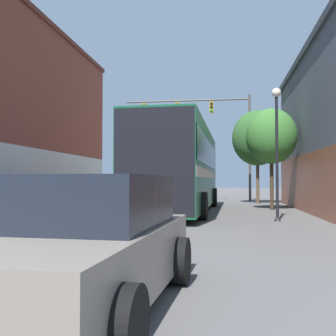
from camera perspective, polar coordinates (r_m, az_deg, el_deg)
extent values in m
cube|color=silver|center=(17.41, -4.89, -6.45)|extent=(0.14, 42.33, 0.01)
cube|color=beige|center=(23.63, -18.09, -1.28)|extent=(0.24, 22.18, 3.20)
cube|color=#995138|center=(16.63, 20.80, -2.14)|extent=(0.24, 18.32, 2.56)
cube|color=#145133|center=(17.90, 1.82, -0.01)|extent=(2.86, 12.05, 3.50)
cube|color=black|center=(17.93, 1.82, 2.00)|extent=(2.91, 11.81, 1.12)
cube|color=beige|center=(17.89, 1.82, -0.91)|extent=(2.90, 11.93, 0.35)
cube|color=black|center=(12.01, -2.08, 0.91)|extent=(2.53, 0.12, 3.36)
cylinder|color=black|center=(21.78, -0.28, -4.23)|extent=(0.32, 1.01, 1.00)
cylinder|color=black|center=(21.48, 6.69, -4.25)|extent=(0.32, 1.01, 1.00)
cylinder|color=black|center=(14.53, -5.38, -5.39)|extent=(0.32, 1.01, 1.00)
cylinder|color=black|center=(14.08, 5.10, -5.50)|extent=(0.32, 1.01, 1.00)
cube|color=slate|center=(4.52, -13.07, -12.90)|extent=(2.02, 4.00, 0.70)
cube|color=black|center=(4.66, -11.81, -4.64)|extent=(1.77, 2.12, 0.58)
cylinder|color=black|center=(6.04, -16.51, -12.08)|extent=(0.25, 0.64, 0.63)
cylinder|color=black|center=(5.44, 1.76, -13.30)|extent=(0.25, 0.64, 0.63)
cylinder|color=black|center=(3.16, -6.19, -21.82)|extent=(0.25, 0.64, 0.63)
cube|color=orange|center=(28.74, -7.80, -3.74)|extent=(2.30, 4.74, 0.56)
cube|color=black|center=(28.50, -7.87, -2.72)|extent=(1.87, 2.55, 0.47)
cylinder|color=black|center=(30.28, -9.08, -3.92)|extent=(0.30, 0.63, 0.61)
cylinder|color=black|center=(30.03, -5.73, -3.95)|extent=(0.30, 0.63, 0.61)
cylinder|color=black|center=(27.50, -10.08, -4.12)|extent=(0.30, 0.63, 0.61)
cylinder|color=black|center=(27.23, -6.39, -4.16)|extent=(0.30, 0.63, 0.61)
cube|color=red|center=(23.27, -11.13, -3.96)|extent=(2.23, 4.61, 0.72)
cube|color=black|center=(23.03, -11.25, -2.39)|extent=(1.86, 2.47, 0.56)
cylinder|color=black|center=(24.83, -12.46, -4.31)|extent=(0.29, 0.66, 0.64)
cylinder|color=black|center=(24.43, -8.29, -4.38)|extent=(0.29, 0.66, 0.64)
cylinder|color=black|center=(22.18, -14.27, -4.59)|extent=(0.29, 0.66, 0.64)
cylinder|color=black|center=(21.73, -9.61, -4.68)|extent=(0.29, 0.66, 0.64)
cube|color=navy|center=(18.27, -18.78, -4.55)|extent=(2.37, 4.66, 0.68)
cube|color=black|center=(18.07, -19.16, -2.70)|extent=(1.95, 2.52, 0.50)
cylinder|color=black|center=(19.95, -18.77, -4.89)|extent=(0.30, 0.64, 0.62)
cylinder|color=black|center=(18.96, -14.06, -5.09)|extent=(0.30, 0.64, 0.62)
cylinder|color=black|center=(16.61, -18.82, -5.51)|extent=(0.30, 0.64, 0.62)
cylinder|color=#514C47|center=(28.21, 11.78, 2.94)|extent=(0.18, 0.18, 7.49)
cylinder|color=#514C47|center=(28.78, 2.72, 9.74)|extent=(8.90, 0.12, 0.12)
cube|color=#9E8419|center=(28.57, 6.32, 8.77)|extent=(0.28, 0.24, 0.80)
sphere|color=black|center=(28.46, 6.31, 9.32)|extent=(0.18, 0.18, 0.18)
sphere|color=black|center=(28.42, 6.31, 8.83)|extent=(0.18, 0.18, 0.18)
sphere|color=green|center=(28.37, 6.31, 8.33)|extent=(0.18, 0.18, 0.18)
cube|color=#9E8419|center=(28.75, 1.39, 8.69)|extent=(0.28, 0.24, 0.80)
sphere|color=black|center=(28.65, 1.35, 9.23)|extent=(0.18, 0.18, 0.18)
sphere|color=black|center=(28.61, 1.35, 8.75)|extent=(0.18, 0.18, 0.18)
sphere|color=green|center=(28.56, 1.35, 8.26)|extent=(0.18, 0.18, 0.18)
cube|color=#9E8419|center=(29.14, -3.45, 8.55)|extent=(0.28, 0.24, 0.80)
sphere|color=black|center=(29.04, -3.51, 9.08)|extent=(0.18, 0.18, 0.18)
sphere|color=black|center=(29.00, -3.51, 8.60)|extent=(0.18, 0.18, 0.18)
sphere|color=green|center=(28.95, -3.51, 8.12)|extent=(0.18, 0.18, 0.18)
cone|color=black|center=(14.20, 15.61, -7.03)|extent=(0.26, 0.26, 0.20)
cylinder|color=black|center=(14.17, 15.53, 1.39)|extent=(0.10, 0.10, 4.37)
sphere|color=#EFE5CC|center=(14.48, 15.45, 10.51)|extent=(0.32, 0.32, 0.32)
cylinder|color=#3D2D1E|center=(19.52, 14.82, -2.21)|extent=(0.18, 0.18, 2.51)
ellipsoid|color=#38702D|center=(19.63, 14.76, 4.49)|extent=(2.43, 2.19, 2.68)
cylinder|color=brown|center=(24.94, 12.89, -1.89)|extent=(0.20, 0.20, 2.73)
ellipsoid|color=#2D5B28|center=(25.08, 12.84, 4.27)|extent=(3.12, 2.81, 3.44)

